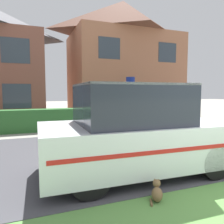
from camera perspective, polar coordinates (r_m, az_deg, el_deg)
road_strip at (r=6.55m, az=6.92°, el=-9.33°), size 28.00×5.42×0.01m
garden_hedge at (r=9.96m, az=-8.86°, el=-1.69°), size 10.17×0.73×0.93m
police_car at (r=4.46m, az=6.21°, el=-5.11°), size 3.92×1.95×1.93m
cat at (r=3.59m, az=11.63°, el=-19.88°), size 0.31×0.30×0.31m
house_right at (r=17.02m, az=2.92°, el=14.08°), size 7.99×5.59×8.39m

